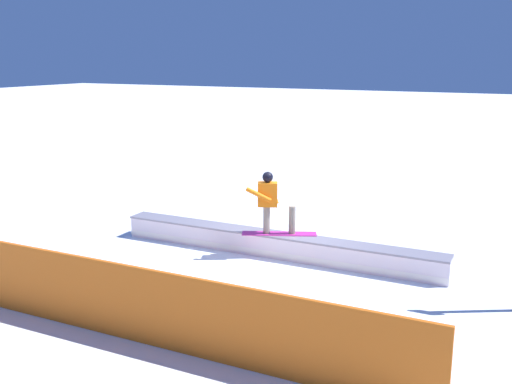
# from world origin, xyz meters

# --- Properties ---
(ground_plane) EXTENTS (120.00, 120.00, 0.00)m
(ground_plane) POSITION_xyz_m (0.00, 0.00, 0.00)
(ground_plane) COLOR white
(grind_box) EXTENTS (7.14, 0.56, 0.49)m
(grind_box) POSITION_xyz_m (0.00, 0.00, 0.22)
(grind_box) COLOR white
(grind_box) RESTS_ON ground_plane
(snowboarder) EXTENTS (1.54, 0.92, 1.32)m
(snowboarder) POSITION_xyz_m (0.07, 0.07, 1.19)
(snowboarder) COLOR #C02B91
(snowboarder) RESTS_ON grind_box
(safety_fence) EXTENTS (8.37, 0.12, 1.17)m
(safety_fence) POSITION_xyz_m (0.00, 4.38, 0.58)
(safety_fence) COLOR orange
(safety_fence) RESTS_ON ground_plane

